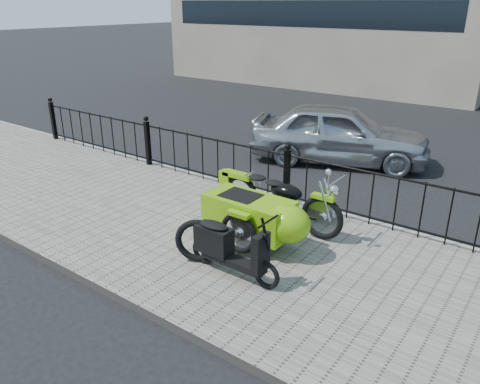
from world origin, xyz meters
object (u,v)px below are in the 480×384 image
Objects in this scene: motorcycle_sidecar at (265,213)px; spare_tire at (198,241)px; sedan_car at (339,133)px; scooter at (228,248)px.

motorcycle_sidecar is 3.58× the size of spare_tire.
spare_tire is (-0.42, -1.00, -0.16)m from motorcycle_sidecar.
scooter is at bearing 170.54° from sedan_car.
sedan_car is (-1.00, 5.44, 0.19)m from scooter.
motorcycle_sidecar is 4.56m from sedan_car.
motorcycle_sidecar is 1.09m from spare_tire.
sedan_car reaches higher than motorcycle_sidecar.
spare_tire is at bearing 165.41° from sedan_car.
motorcycle_sidecar is 1.63× the size of scooter.
motorcycle_sidecar is 0.58× the size of sedan_car.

